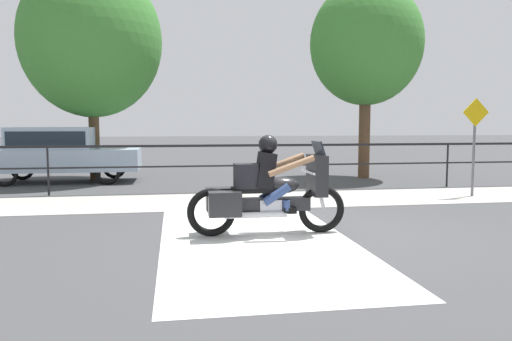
# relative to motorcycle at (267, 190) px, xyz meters

# --- Properties ---
(ground_plane) EXTENTS (120.00, 120.00, 0.00)m
(ground_plane) POSITION_rel_motorcycle_xyz_m (0.76, 0.00, -0.68)
(ground_plane) COLOR #424244
(sidewalk_band) EXTENTS (44.00, 2.40, 0.01)m
(sidewalk_band) POSITION_rel_motorcycle_xyz_m (0.76, 3.40, -0.68)
(sidewalk_band) COLOR #A8A59E
(sidewalk_band) RESTS_ON ground
(crosswalk_band) EXTENTS (2.75, 6.00, 0.01)m
(crosswalk_band) POSITION_rel_motorcycle_xyz_m (-0.23, -0.20, -0.68)
(crosswalk_band) COLOR silver
(crosswalk_band) RESTS_ON ground
(fence_railing) EXTENTS (36.00, 0.05, 1.19)m
(fence_railing) POSITION_rel_motorcycle_xyz_m (0.76, 4.92, 0.25)
(fence_railing) COLOR black
(fence_railing) RESTS_ON ground
(motorcycle) EXTENTS (2.46, 0.76, 1.53)m
(motorcycle) POSITION_rel_motorcycle_xyz_m (0.00, 0.00, 0.00)
(motorcycle) COLOR black
(motorcycle) RESTS_ON ground
(parked_car) EXTENTS (4.36, 1.74, 1.60)m
(parked_car) POSITION_rel_motorcycle_xyz_m (-4.70, 7.68, 0.23)
(parked_car) COLOR #9EB2C6
(parked_car) RESTS_ON ground
(street_sign) EXTENTS (0.65, 0.06, 2.28)m
(street_sign) POSITION_rel_motorcycle_xyz_m (5.48, 3.16, 0.73)
(street_sign) COLOR slate
(street_sign) RESTS_ON ground
(tree_behind_sign) EXTENTS (3.45, 3.45, 6.07)m
(tree_behind_sign) POSITION_rel_motorcycle_xyz_m (4.50, 7.47, 3.46)
(tree_behind_sign) COLOR brown
(tree_behind_sign) RESTS_ON ground
(tree_behind_car) EXTENTS (4.13, 4.13, 6.43)m
(tree_behind_car) POSITION_rel_motorcycle_xyz_m (-3.77, 8.20, 3.46)
(tree_behind_car) COLOR brown
(tree_behind_car) RESTS_ON ground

